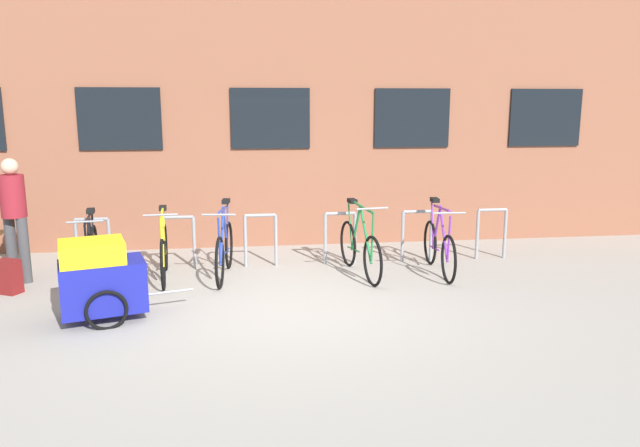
{
  "coord_description": "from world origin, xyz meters",
  "views": [
    {
      "loc": [
        -0.5,
        -6.84,
        2.38
      ],
      "look_at": [
        0.61,
        1.6,
        0.69
      ],
      "focal_mm": 33.64,
      "sensor_mm": 36.0,
      "label": 1
    }
  ],
  "objects_px": {
    "bicycle_blue": "(224,250)",
    "backpack": "(9,277)",
    "bicycle_yellow": "(164,252)",
    "bicycle_green": "(360,248)",
    "person_by_bench": "(14,211)",
    "bicycle_black": "(91,256)",
    "bicycle_purple": "(439,246)",
    "bike_trailer": "(101,279)"
  },
  "relations": [
    {
      "from": "bicycle_purple",
      "to": "person_by_bench",
      "type": "bearing_deg",
      "value": 177.28
    },
    {
      "from": "bicycle_blue",
      "to": "person_by_bench",
      "type": "distance_m",
      "value": 2.84
    },
    {
      "from": "bicycle_blue",
      "to": "backpack",
      "type": "xyz_separation_m",
      "value": [
        -2.73,
        -0.42,
        -0.17
      ]
    },
    {
      "from": "bicycle_yellow",
      "to": "bicycle_green",
      "type": "bearing_deg",
      "value": -3.33
    },
    {
      "from": "bicycle_black",
      "to": "bicycle_purple",
      "type": "height_order",
      "value": "bicycle_purple"
    },
    {
      "from": "bicycle_green",
      "to": "person_by_bench",
      "type": "height_order",
      "value": "person_by_bench"
    },
    {
      "from": "bicycle_purple",
      "to": "bicycle_yellow",
      "type": "bearing_deg",
      "value": 177.09
    },
    {
      "from": "backpack",
      "to": "bicycle_green",
      "type": "bearing_deg",
      "value": 30.29
    },
    {
      "from": "bicycle_purple",
      "to": "backpack",
      "type": "relative_size",
      "value": 3.85
    },
    {
      "from": "bicycle_green",
      "to": "bicycle_purple",
      "type": "distance_m",
      "value": 1.16
    },
    {
      "from": "bicycle_blue",
      "to": "backpack",
      "type": "bearing_deg",
      "value": -171.2
    },
    {
      "from": "bicycle_yellow",
      "to": "bike_trailer",
      "type": "relative_size",
      "value": 1.13
    },
    {
      "from": "bicycle_yellow",
      "to": "bicycle_green",
      "type": "relative_size",
      "value": 0.96
    },
    {
      "from": "bicycle_black",
      "to": "bike_trailer",
      "type": "xyz_separation_m",
      "value": [
        0.44,
        -1.45,
        0.09
      ]
    },
    {
      "from": "bicycle_black",
      "to": "person_by_bench",
      "type": "bearing_deg",
      "value": 167.61
    },
    {
      "from": "person_by_bench",
      "to": "bicycle_green",
      "type": "bearing_deg",
      "value": -2.91
    },
    {
      "from": "bicycle_black",
      "to": "bike_trailer",
      "type": "distance_m",
      "value": 1.52
    },
    {
      "from": "bicycle_black",
      "to": "person_by_bench",
      "type": "height_order",
      "value": "person_by_bench"
    },
    {
      "from": "bicycle_green",
      "to": "bike_trailer",
      "type": "distance_m",
      "value": 3.53
    },
    {
      "from": "bicycle_black",
      "to": "bicycle_green",
      "type": "height_order",
      "value": "bicycle_green"
    },
    {
      "from": "backpack",
      "to": "bicycle_purple",
      "type": "bearing_deg",
      "value": 29.2
    },
    {
      "from": "bike_trailer",
      "to": "person_by_bench",
      "type": "distance_m",
      "value": 2.27
    },
    {
      "from": "bike_trailer",
      "to": "backpack",
      "type": "distance_m",
      "value": 1.83
    },
    {
      "from": "bicycle_purple",
      "to": "bike_trailer",
      "type": "xyz_separation_m",
      "value": [
        -4.38,
        -1.4,
        0.1
      ]
    },
    {
      "from": "person_by_bench",
      "to": "backpack",
      "type": "height_order",
      "value": "person_by_bench"
    },
    {
      "from": "person_by_bench",
      "to": "bicycle_black",
      "type": "bearing_deg",
      "value": -12.39
    },
    {
      "from": "bicycle_purple",
      "to": "bicycle_green",
      "type": "bearing_deg",
      "value": 178.07
    },
    {
      "from": "bicycle_purple",
      "to": "bike_trailer",
      "type": "bearing_deg",
      "value": -162.29
    },
    {
      "from": "bicycle_yellow",
      "to": "bike_trailer",
      "type": "distance_m",
      "value": 1.67
    },
    {
      "from": "bicycle_purple",
      "to": "backpack",
      "type": "xyz_separation_m",
      "value": [
        -5.79,
        -0.25,
        -0.16
      ]
    },
    {
      "from": "bicycle_yellow",
      "to": "bicycle_black",
      "type": "relative_size",
      "value": 0.96
    },
    {
      "from": "bicycle_black",
      "to": "person_by_bench",
      "type": "xyz_separation_m",
      "value": [
        -1.01,
        0.22,
        0.59
      ]
    },
    {
      "from": "bicycle_yellow",
      "to": "bicycle_green",
      "type": "distance_m",
      "value": 2.74
    },
    {
      "from": "bicycle_blue",
      "to": "bicycle_black",
      "type": "bearing_deg",
      "value": -176.2
    },
    {
      "from": "bicycle_yellow",
      "to": "bicycle_purple",
      "type": "height_order",
      "value": "bicycle_purple"
    },
    {
      "from": "bicycle_green",
      "to": "bicycle_blue",
      "type": "bearing_deg",
      "value": 175.96
    },
    {
      "from": "bicycle_blue",
      "to": "person_by_bench",
      "type": "xyz_separation_m",
      "value": [
        -2.77,
        0.1,
        0.59
      ]
    },
    {
      "from": "bicycle_blue",
      "to": "bike_trailer",
      "type": "height_order",
      "value": "bicycle_blue"
    },
    {
      "from": "bicycle_blue",
      "to": "backpack",
      "type": "relative_size",
      "value": 3.89
    },
    {
      "from": "person_by_bench",
      "to": "bicycle_yellow",
      "type": "bearing_deg",
      "value": -2.33
    },
    {
      "from": "bicycle_yellow",
      "to": "bicycle_black",
      "type": "distance_m",
      "value": 0.95
    },
    {
      "from": "bicycle_blue",
      "to": "bicycle_purple",
      "type": "relative_size",
      "value": 1.01
    }
  ]
}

